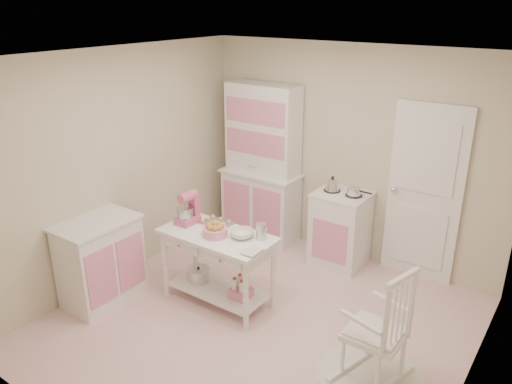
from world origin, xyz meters
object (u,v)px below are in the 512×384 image
hutch (261,164)px  work_table (218,268)px  rocking_chair (376,323)px  stand_mixer (187,209)px  bread_basket (215,232)px  base_cabinet (101,261)px  stove (340,228)px

hutch → work_table: 1.76m
rocking_chair → work_table: bearing=-170.1°
rocking_chair → stand_mixer: 2.28m
hutch → bread_basket: bearing=-71.3°
work_table → bread_basket: bearing=-68.2°
stand_mixer → rocking_chair: bearing=-3.2°
hutch → rocking_chair: 2.94m
work_table → bread_basket: (0.02, -0.05, 0.45)m
hutch → base_cabinet: 2.37m
rocking_chair → bread_basket: (-1.79, 0.10, 0.30)m
work_table → bread_basket: 0.45m
bread_basket → base_cabinet: bearing=-148.9°
stove → stand_mixer: size_ratio=2.71×
work_table → stand_mixer: stand_mixer is taller
rocking_chair → bread_basket: size_ratio=4.40×
stove → base_cabinet: 2.78m
base_cabinet → hutch: bearing=77.1°
base_cabinet → work_table: 1.25m
stove → bread_basket: bearing=-112.8°
stove → rocking_chair: rocking_chair is taller
work_table → stand_mixer: size_ratio=3.53×
hutch → base_cabinet: size_ratio=2.26×
stove → base_cabinet: same height
base_cabinet → stand_mixer: bearing=48.9°
work_table → bread_basket: size_ratio=4.80×
hutch → base_cabinet: (-0.51, -2.24, -0.58)m
base_cabinet → bread_basket: base_cabinet is taller
work_table → stand_mixer: 0.71m
base_cabinet → rocking_chair: size_ratio=0.84×
work_table → stove: bearing=65.8°
base_cabinet → work_table: base_cabinet is taller
bread_basket → stand_mixer: bearing=171.0°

